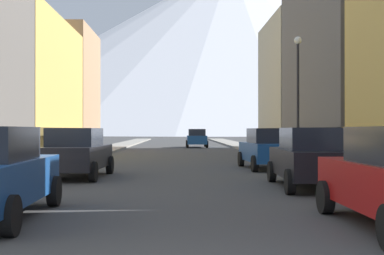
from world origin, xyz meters
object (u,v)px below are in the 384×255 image
Objects in this scene: streetlamp_right at (298,80)px; potted_plant_0 at (380,158)px; potted_plant_1 at (376,159)px; pedestrian_0 at (63,145)px; car_left_1 at (76,153)px; car_right_2 at (268,148)px; car_driving_0 at (197,138)px; car_right_1 at (311,157)px.

potted_plant_0 is at bearing -73.14° from streetlamp_right.
pedestrian_0 is (-13.25, 8.92, 0.27)m from potted_plant_1.
potted_plant_1 is at bearing 90.00° from potted_plant_0.
streetlamp_right is (9.15, 4.92, 3.09)m from car_left_1.
car_right_2 is 3.59m from streetlamp_right.
car_left_1 is 0.99× the size of car_right_2.
car_right_2 is at bearing 125.72° from potted_plant_0.
car_left_1 reaches higher than potted_plant_0.
potted_plant_1 is at bearing -0.72° from car_left_1.
pedestrian_0 reaches higher than car_right_2.
pedestrian_0 is at bearing -109.40° from car_driving_0.
car_right_2 is at bearing -25.81° from pedestrian_0.
car_right_2 and car_driving_0 have the same top height.
car_right_2 reaches higher than potted_plant_0.
car_right_1 is (7.60, -3.38, 0.00)m from car_left_1.
pedestrian_0 is (-7.85, -22.29, 0.03)m from car_driving_0.
car_right_2 is at bearing -85.36° from car_driving_0.
streetlamp_right is at bearing -81.84° from car_driving_0.
streetlamp_right is (1.55, 8.31, 3.09)m from car_right_1.
car_right_1 is at bearing -86.35° from car_driving_0.
car_right_2 is 11.17m from pedestrian_0.
car_right_1 and car_right_2 have the same top height.
streetlamp_right is (-1.65, 5.45, 3.26)m from potted_plant_0.
car_left_1 is 8.56m from car_right_2.
car_right_1 is 9.00m from streetlamp_right.
pedestrian_0 is at bearing 129.55° from car_right_1.
car_driving_0 reaches higher than potted_plant_1.
car_left_1 and car_right_2 have the same top height.
potted_plant_0 is (5.40, -31.60, -0.17)m from car_driving_0.
streetlamp_right is at bearing 108.06° from potted_plant_1.
car_left_1 and car_right_1 have the same top height.
streetlamp_right is at bearing 79.42° from car_right_1.
car_driving_0 is (5.40, 31.07, 0.00)m from car_left_1.
potted_plant_0 is at bearing -54.28° from car_right_2.
potted_plant_1 is at bearing -71.94° from streetlamp_right.
car_right_1 is at bearing -50.45° from pedestrian_0.
potted_plant_1 is (5.40, -31.21, -0.25)m from car_driving_0.
car_right_1 is 15.78m from pedestrian_0.
potted_plant_1 is at bearing -80.18° from car_driving_0.
car_left_1 is 5.08× the size of potted_plant_1.
car_right_2 is 5.48m from potted_plant_0.
car_driving_0 is 26.60m from streetlamp_right.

